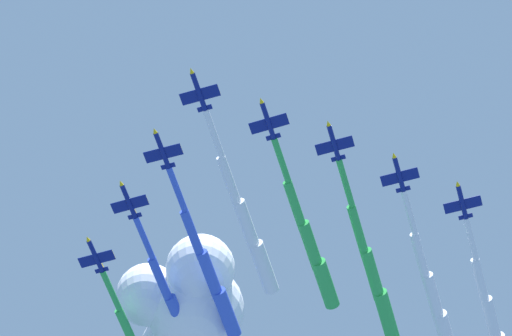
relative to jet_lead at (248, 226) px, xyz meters
The scene contains 8 objects.
jet_lead is the anchor object (origin of this frame).
jet_port_inner 15.25m from the jet_lead, 88.12° to the left, with size 44.11×37.38×3.65m.
jet_starboard_inner 15.60m from the jet_lead, 168.31° to the right, with size 45.59×37.51×3.72m.
jet_port_mid 33.45m from the jet_lead, 95.93° to the left, with size 48.82×40.31×3.68m.
jet_starboard_mid 31.50m from the jet_lead, behind, with size 45.51×38.20×3.67m.
jet_port_outer 48.40m from the jet_lead, 93.30° to the left, with size 46.47×39.26×3.73m.
jet_trail_port 64.09m from the jet_lead, 92.91° to the left, with size 45.83×38.93×3.75m.
cloud_puff 35.56m from the jet_lead, behind, with size 41.28×32.45×25.00m.
Camera 1 is at (90.46, -36.44, 14.02)m, focal length 67.38 mm.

